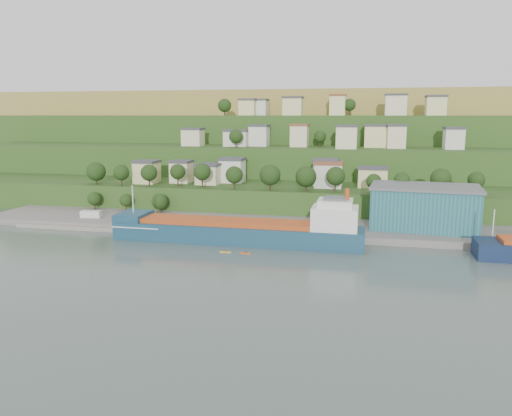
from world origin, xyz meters
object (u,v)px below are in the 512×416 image
(cargo_ship_near, at_px, (245,232))
(kayak_orange, at_px, (246,253))
(warehouse, at_px, (424,207))
(caravan, at_px, (91,215))

(cargo_ship_near, relative_size, kayak_orange, 22.56)
(warehouse, bearing_deg, kayak_orange, -140.72)
(cargo_ship_near, relative_size, warehouse, 2.17)
(cargo_ship_near, distance_m, caravan, 56.87)
(caravan, relative_size, kayak_orange, 2.09)
(caravan, height_order, kayak_orange, caravan)
(cargo_ship_near, height_order, warehouse, cargo_ship_near)
(cargo_ship_near, bearing_deg, caravan, 166.88)
(cargo_ship_near, height_order, kayak_orange, cargo_ship_near)
(warehouse, bearing_deg, cargo_ship_near, -152.54)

